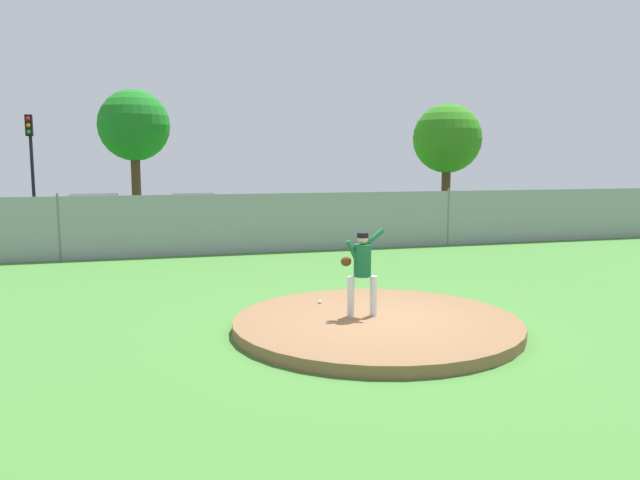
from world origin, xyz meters
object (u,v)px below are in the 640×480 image
(pitcher_youth, at_px, (362,265))
(traffic_light_near, at_px, (31,153))
(parked_car_charcoal, at_px, (322,215))
(parked_car_teal, at_px, (399,214))
(baseball, at_px, (320,302))
(parked_car_burgundy, at_px, (196,217))
(traffic_cone_orange, at_px, (51,231))
(parked_car_slate, at_px, (94,220))

(pitcher_youth, distance_m, traffic_light_near, 20.22)
(parked_car_charcoal, bearing_deg, parked_car_teal, -5.62)
(baseball, relative_size, parked_car_burgundy, 0.02)
(pitcher_youth, height_order, baseball, pitcher_youth)
(traffic_cone_orange, bearing_deg, parked_car_charcoal, -8.95)
(pitcher_youth, distance_m, parked_car_charcoal, 14.82)
(parked_car_teal, distance_m, parked_car_charcoal, 3.43)
(parked_car_slate, height_order, parked_car_burgundy, parked_car_slate)
(traffic_cone_orange, bearing_deg, parked_car_teal, -8.17)
(baseball, bearing_deg, pitcher_youth, -68.19)
(parked_car_charcoal, bearing_deg, baseball, -106.13)
(parked_car_charcoal, bearing_deg, parked_car_slate, -176.25)
(parked_car_slate, distance_m, traffic_cone_orange, 3.06)
(parked_car_teal, xyz_separation_m, parked_car_charcoal, (-3.41, 0.34, 0.03))
(traffic_light_near, bearing_deg, traffic_cone_orange, -66.04)
(baseball, distance_m, parked_car_burgundy, 13.53)
(baseball, height_order, traffic_cone_orange, traffic_cone_orange)
(traffic_cone_orange, bearing_deg, parked_car_burgundy, -15.15)
(parked_car_teal, xyz_separation_m, traffic_light_near, (-15.32, 4.08, 2.66))
(pitcher_youth, xyz_separation_m, parked_car_burgundy, (-1.94, 14.62, -0.34))
(baseball, height_order, parked_car_teal, parked_car_teal)
(parked_car_burgundy, bearing_deg, baseball, -83.76)
(parked_car_burgundy, bearing_deg, parked_car_charcoal, -2.04)
(parked_car_slate, bearing_deg, traffic_cone_orange, 129.00)
(pitcher_youth, height_order, parked_car_slate, pitcher_youth)
(parked_car_burgundy, distance_m, traffic_light_near, 7.94)
(pitcher_youth, bearing_deg, parked_car_burgundy, 97.57)
(parked_car_burgundy, xyz_separation_m, traffic_light_near, (-6.60, 3.56, 2.61))
(pitcher_youth, height_order, traffic_cone_orange, pitcher_youth)
(parked_car_teal, relative_size, parked_car_slate, 0.95)
(parked_car_burgundy, bearing_deg, traffic_light_near, 151.69)
(parked_car_teal, bearing_deg, baseball, -119.28)
(baseball, height_order, parked_car_charcoal, parked_car_charcoal)
(parked_car_slate, xyz_separation_m, traffic_cone_orange, (-1.89, 2.33, -0.60))
(baseball, height_order, traffic_light_near, traffic_light_near)
(parked_car_burgundy, distance_m, traffic_cone_orange, 5.94)
(baseball, relative_size, traffic_light_near, 0.01)
(parked_car_charcoal, bearing_deg, traffic_light_near, 162.54)
(baseball, xyz_separation_m, parked_car_teal, (7.24, 12.92, 0.53))
(parked_car_teal, relative_size, parked_car_charcoal, 0.93)
(parked_car_charcoal, distance_m, traffic_light_near, 12.76)
(baseball, relative_size, traffic_cone_orange, 0.13)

